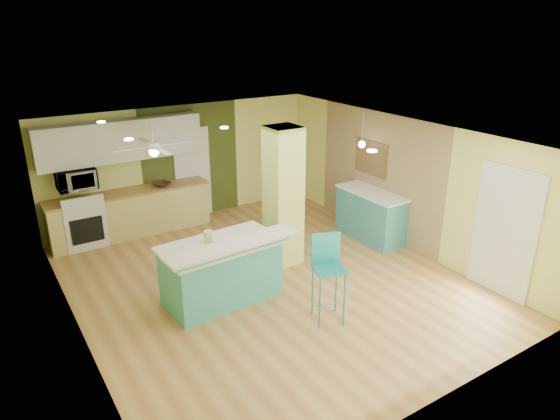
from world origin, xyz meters
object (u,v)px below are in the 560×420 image
object	(u,v)px
peninsula	(222,270)
canister	(208,237)
fruit_bowl	(162,184)
side_counter	(371,215)
bar_stool	(328,264)

from	to	relation	value
peninsula	canister	world-z (taller)	canister
fruit_bowl	side_counter	bearing A→B (deg)	-39.31
peninsula	canister	distance (m)	0.58
side_counter	bar_stool	bearing A→B (deg)	-144.34
bar_stool	peninsula	bearing A→B (deg)	150.46
peninsula	side_counter	size ratio (longest dim) A/B	1.38
bar_stool	fruit_bowl	xyz separation A→B (m)	(-0.81, 4.54, 0.10)
canister	peninsula	bearing A→B (deg)	-52.61
side_counter	peninsula	bearing A→B (deg)	-171.44
peninsula	canister	xyz separation A→B (m)	(-0.13, 0.17, 0.54)
bar_stool	canister	bearing A→B (deg)	150.13
bar_stool	fruit_bowl	world-z (taller)	bar_stool
peninsula	bar_stool	bearing A→B (deg)	-52.99
side_counter	canister	world-z (taller)	canister
canister	side_counter	bearing A→B (deg)	5.74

